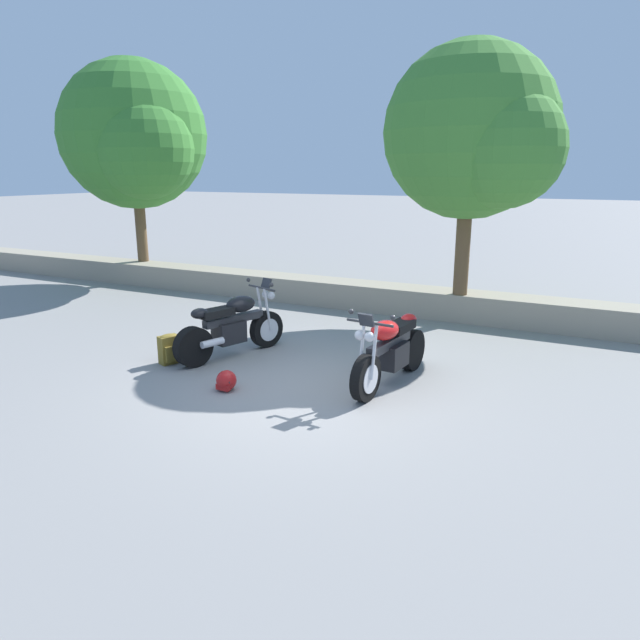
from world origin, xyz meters
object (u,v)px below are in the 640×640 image
Objects in this scene: motorcycle_black_near_left at (233,327)px; leafy_tree_far_left at (136,138)px; rider_helmet at (226,381)px; rider_backpack at (169,348)px; motorcycle_red_centre at (390,351)px; leafy_tree_mid_left at (477,135)px.

leafy_tree_far_left is (-5.71, 4.14, 3.21)m from motorcycle_black_near_left.
rider_backpack is at bearing 159.51° from rider_helmet.
leafy_tree_far_left reaches higher than motorcycle_black_near_left.
leafy_tree_mid_left is (0.20, 3.80, 3.04)m from motorcycle_red_centre.
motorcycle_red_centre is (2.68, -0.09, 0.00)m from motorcycle_black_near_left.
rider_helmet is 0.06× the size of leafy_tree_mid_left.
motorcycle_red_centre is 7.38× the size of rider_helmet.
leafy_tree_far_left reaches higher than rider_helmet.
rider_backpack is at bearing -128.48° from leafy_tree_mid_left.
leafy_tree_mid_left is at bearing 67.30° from rider_helmet.
motorcycle_black_near_left is 0.39× the size of leafy_tree_far_left.
motorcycle_red_centre is 4.87m from leafy_tree_mid_left.
leafy_tree_mid_left is at bearing 52.19° from motorcycle_black_near_left.
rider_helmet is 0.06× the size of leafy_tree_far_left.
motorcycle_black_near_left and motorcycle_red_centre have the same top height.
motorcycle_red_centre is 0.41× the size of leafy_tree_far_left.
leafy_tree_mid_left is at bearing -2.87° from leafy_tree_far_left.
leafy_tree_far_left reaches higher than leafy_tree_mid_left.
motorcycle_red_centre is 9.93m from leafy_tree_far_left.
leafy_tree_far_left is at bearing 153.26° from motorcycle_red_centre.
leafy_tree_mid_left is (3.55, 4.47, 3.28)m from rider_backpack.
rider_helmet is at bearing -39.98° from leafy_tree_far_left.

